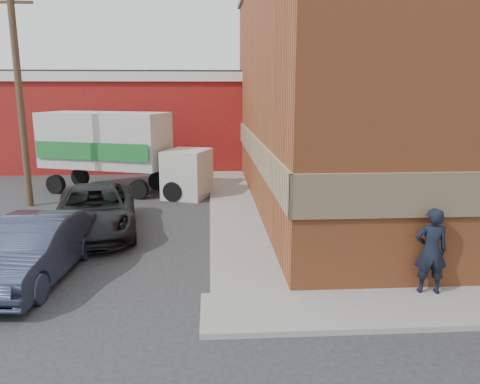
# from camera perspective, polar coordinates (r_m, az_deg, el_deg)

# --- Properties ---
(ground) EXTENTS (90.00, 90.00, 0.00)m
(ground) POSITION_cam_1_polar(r_m,az_deg,el_deg) (10.72, -2.01, -12.74)
(ground) COLOR #28282B
(ground) RESTS_ON ground
(brick_building) EXTENTS (14.25, 18.25, 9.36)m
(brick_building) POSITION_cam_1_polar(r_m,az_deg,el_deg) (20.65, 21.91, 11.84)
(brick_building) COLOR #A9522B
(brick_building) RESTS_ON ground
(sidewalk_west) EXTENTS (1.80, 18.00, 0.12)m
(sidewalk_west) POSITION_cam_1_polar(r_m,az_deg,el_deg) (19.26, -1.01, -1.15)
(sidewalk_west) COLOR gray
(sidewalk_west) RESTS_ON ground
(warehouse) EXTENTS (16.30, 8.30, 5.60)m
(warehouse) POSITION_cam_1_polar(r_m,az_deg,el_deg) (30.31, -14.73, 8.64)
(warehouse) COLOR maroon
(warehouse) RESTS_ON ground
(utility_pole) EXTENTS (2.00, 0.26, 9.00)m
(utility_pole) POSITION_cam_1_polar(r_m,az_deg,el_deg) (20.07, -25.38, 11.74)
(utility_pole) COLOR brown
(utility_pole) RESTS_ON ground
(man) EXTENTS (0.77, 0.56, 1.94)m
(man) POSITION_cam_1_polar(r_m,az_deg,el_deg) (11.16, 22.26, -6.65)
(man) COLOR black
(man) RESTS_ON sidewalk_south
(sedan) EXTENTS (2.05, 4.79, 1.53)m
(sedan) POSITION_cam_1_polar(r_m,az_deg,el_deg) (12.45, -23.92, -6.44)
(sedan) COLOR #2D344C
(sedan) RESTS_ON ground
(suv_a) EXTENTS (3.42, 5.81, 1.52)m
(suv_a) POSITION_cam_1_polar(r_m,az_deg,el_deg) (15.79, -17.27, -2.12)
(suv_a) COLOR black
(suv_a) RESTS_ON ground
(box_truck) EXTENTS (7.57, 4.39, 3.59)m
(box_truck) POSITION_cam_1_polar(r_m,az_deg,el_deg) (21.51, -14.50, 5.31)
(box_truck) COLOR beige
(box_truck) RESTS_ON ground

